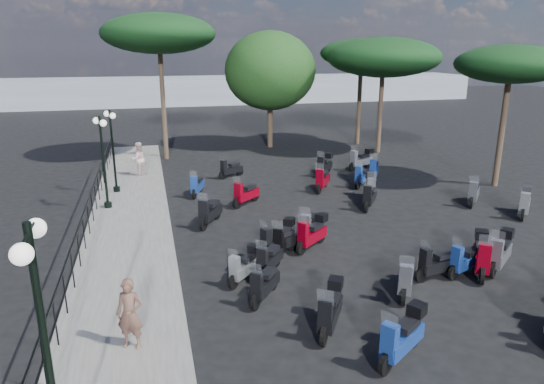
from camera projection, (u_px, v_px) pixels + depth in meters
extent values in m
plane|color=black|center=(321.00, 239.00, 16.89)|extent=(120.00, 120.00, 0.00)
cube|color=#625F5D|center=(129.00, 224.00, 18.10)|extent=(3.00, 30.00, 0.15)
cylinder|color=black|center=(43.00, 361.00, 9.17)|extent=(0.04, 0.04, 1.10)
cylinder|color=black|center=(56.00, 323.00, 10.45)|extent=(0.04, 0.04, 1.10)
cylinder|color=black|center=(65.00, 293.00, 11.72)|extent=(0.04, 0.04, 1.10)
cylinder|color=black|center=(72.00, 269.00, 12.99)|extent=(0.04, 0.04, 1.10)
cylinder|color=black|center=(79.00, 249.00, 14.26)|extent=(0.04, 0.04, 1.10)
cylinder|color=black|center=(84.00, 233.00, 15.53)|extent=(0.04, 0.04, 1.10)
cylinder|color=black|center=(88.00, 219.00, 16.80)|extent=(0.04, 0.04, 1.10)
cylinder|color=black|center=(92.00, 207.00, 18.07)|extent=(0.04, 0.04, 1.10)
cylinder|color=black|center=(95.00, 196.00, 19.34)|extent=(0.04, 0.04, 1.10)
cylinder|color=black|center=(98.00, 187.00, 20.61)|extent=(0.04, 0.04, 1.10)
cylinder|color=black|center=(101.00, 179.00, 21.88)|extent=(0.04, 0.04, 1.10)
cylinder|color=black|center=(103.00, 172.00, 23.15)|extent=(0.04, 0.04, 1.10)
cylinder|color=black|center=(105.00, 165.00, 24.42)|extent=(0.04, 0.04, 1.10)
cylinder|color=black|center=(107.00, 160.00, 25.69)|extent=(0.04, 0.04, 1.10)
cylinder|color=black|center=(109.00, 154.00, 26.96)|extent=(0.04, 0.04, 1.10)
cylinder|color=black|center=(110.00, 150.00, 28.23)|extent=(0.04, 0.04, 1.10)
cylinder|color=black|center=(112.00, 145.00, 29.50)|extent=(0.04, 0.04, 1.10)
cube|color=black|center=(89.00, 199.00, 17.28)|extent=(0.04, 26.00, 0.04)
cube|color=black|center=(90.00, 213.00, 17.43)|extent=(0.04, 26.00, 0.04)
cylinder|color=black|center=(47.00, 358.00, 6.83)|extent=(0.11, 0.11, 4.09)
cylinder|color=black|center=(28.00, 233.00, 6.29)|extent=(0.05, 0.92, 0.04)
sphere|color=white|center=(36.00, 228.00, 6.75)|extent=(0.29, 0.29, 0.29)
sphere|color=white|center=(22.00, 254.00, 5.90)|extent=(0.29, 0.29, 0.29)
cylinder|color=black|center=(108.00, 205.00, 19.72)|extent=(0.30, 0.30, 0.22)
cylinder|color=black|center=(104.00, 163.00, 19.22)|extent=(0.10, 0.10, 3.72)
cylinder|color=black|center=(99.00, 119.00, 18.73)|extent=(0.35, 0.79, 0.04)
sphere|color=white|center=(96.00, 121.00, 19.07)|extent=(0.26, 0.26, 0.26)
sphere|color=white|center=(103.00, 123.00, 18.43)|extent=(0.26, 0.26, 0.26)
cylinder|color=black|center=(117.00, 189.00, 21.92)|extent=(0.30, 0.30, 0.22)
cylinder|color=black|center=(113.00, 151.00, 21.43)|extent=(0.10, 0.10, 3.69)
cylinder|color=black|center=(109.00, 113.00, 20.94)|extent=(0.33, 0.79, 0.04)
sphere|color=white|center=(107.00, 114.00, 21.29)|extent=(0.26, 0.26, 0.26)
sphere|color=white|center=(113.00, 116.00, 20.64)|extent=(0.26, 0.26, 0.26)
imported|color=brown|center=(130.00, 314.00, 10.33)|extent=(0.68, 0.57, 1.59)
imported|color=beige|center=(138.00, 159.00, 24.52)|extent=(1.01, 0.91, 1.70)
cylinder|color=black|center=(324.00, 336.00, 10.77)|extent=(0.35, 0.48, 0.50)
cylinder|color=black|center=(334.00, 308.00, 11.91)|extent=(0.35, 0.48, 0.50)
cube|color=black|center=(330.00, 313.00, 11.33)|extent=(1.02, 1.33, 0.35)
cube|color=black|center=(332.00, 298.00, 11.41)|extent=(0.59, 0.69, 0.15)
cube|color=black|center=(325.00, 315.00, 10.71)|extent=(0.38, 0.36, 0.73)
plane|color=white|center=(325.00, 297.00, 10.52)|extent=(0.38, 0.28, 0.39)
cube|color=black|center=(336.00, 283.00, 11.74)|extent=(0.47, 0.47, 0.27)
cylinder|color=black|center=(234.00, 282.00, 13.33)|extent=(0.36, 0.37, 0.43)
cylinder|color=black|center=(254.00, 267.00, 14.22)|extent=(0.36, 0.37, 0.43)
cube|color=#9EA2A7|center=(245.00, 268.00, 13.77)|extent=(1.03, 1.05, 0.30)
cube|color=black|center=(248.00, 258.00, 13.82)|extent=(0.57, 0.57, 0.13)
cube|color=#9EA2A7|center=(235.00, 267.00, 13.27)|extent=(0.33, 0.33, 0.63)
plane|color=white|center=(233.00, 254.00, 13.11)|extent=(0.29, 0.29, 0.33)
cube|color=black|center=(254.00, 249.00, 14.07)|extent=(0.42, 0.42, 0.23)
cylinder|color=black|center=(261.00, 275.00, 13.71)|extent=(0.36, 0.43, 0.46)
cylinder|color=black|center=(277.00, 259.00, 14.73)|extent=(0.36, 0.43, 0.46)
cube|color=black|center=(270.00, 260.00, 14.21)|extent=(1.02, 1.19, 0.33)
cube|color=black|center=(272.00, 250.00, 14.28)|extent=(0.58, 0.63, 0.13)
cube|color=black|center=(262.00, 259.00, 13.65)|extent=(0.36, 0.34, 0.67)
plane|color=white|center=(261.00, 246.00, 13.48)|extent=(0.34, 0.28, 0.36)
cylinder|color=black|center=(264.00, 254.00, 15.07)|extent=(0.48, 0.31, 0.48)
cylinder|color=black|center=(292.00, 244.00, 15.82)|extent=(0.48, 0.31, 0.48)
cube|color=black|center=(280.00, 243.00, 15.43)|extent=(1.32, 0.89, 0.34)
cube|color=black|center=(284.00, 234.00, 15.45)|extent=(0.67, 0.54, 0.14)
cube|color=black|center=(266.00, 239.00, 14.99)|extent=(0.33, 0.37, 0.70)
plane|color=white|center=(264.00, 226.00, 14.82)|extent=(0.24, 0.38, 0.37)
cylinder|color=black|center=(203.00, 224.00, 17.57)|extent=(0.36, 0.50, 0.52)
cylinder|color=black|center=(217.00, 213.00, 18.77)|extent=(0.36, 0.50, 0.52)
cube|color=black|center=(211.00, 213.00, 18.17)|extent=(1.04, 1.40, 0.37)
cube|color=black|center=(212.00, 204.00, 18.25)|extent=(0.61, 0.72, 0.15)
cube|color=black|center=(204.00, 210.00, 17.51)|extent=(0.40, 0.37, 0.76)
plane|color=white|center=(202.00, 198.00, 17.31)|extent=(0.40, 0.28, 0.40)
cylinder|color=black|center=(194.00, 194.00, 21.28)|extent=(0.25, 0.47, 0.46)
cylinder|color=black|center=(201.00, 187.00, 22.37)|extent=(0.25, 0.47, 0.46)
cube|color=#1A3D93|center=(198.00, 186.00, 21.82)|extent=(0.75, 1.28, 0.33)
cube|color=black|center=(198.00, 180.00, 21.90)|extent=(0.47, 0.64, 0.13)
cube|color=#1A3D93|center=(194.00, 184.00, 21.22)|extent=(0.34, 0.30, 0.67)
plane|color=white|center=(193.00, 175.00, 21.04)|extent=(0.37, 0.20, 0.36)
cylinder|color=black|center=(386.00, 363.00, 9.82)|extent=(0.48, 0.37, 0.51)
cylinder|color=black|center=(414.00, 337.00, 10.73)|extent=(0.48, 0.37, 0.51)
cube|color=#1A3D93|center=(402.00, 341.00, 10.26)|extent=(1.33, 1.06, 0.36)
cube|color=black|center=(407.00, 325.00, 10.30)|extent=(0.70, 0.62, 0.15)
cube|color=#1A3D93|center=(390.00, 341.00, 9.74)|extent=(0.37, 0.39, 0.74)
plane|color=white|center=(390.00, 321.00, 9.56)|extent=(0.29, 0.38, 0.39)
cube|color=black|center=(417.00, 309.00, 10.55)|extent=(0.49, 0.48, 0.27)
cylinder|color=black|center=(404.00, 296.00, 12.48)|extent=(0.35, 0.47, 0.50)
cylinder|color=black|center=(407.00, 276.00, 13.60)|extent=(0.35, 0.47, 0.50)
cube|color=gray|center=(406.00, 279.00, 13.03)|extent=(1.02, 1.32, 0.35)
cube|color=black|center=(407.00, 266.00, 13.11)|extent=(0.59, 0.69, 0.14)
cube|color=gray|center=(405.00, 278.00, 12.42)|extent=(0.38, 0.36, 0.72)
plane|color=white|center=(407.00, 263.00, 12.23)|extent=(0.37, 0.28, 0.38)
cylinder|color=black|center=(277.00, 253.00, 15.12)|extent=(0.35, 0.45, 0.48)
cylinder|color=black|center=(289.00, 240.00, 16.19)|extent=(0.35, 0.45, 0.48)
cube|color=black|center=(284.00, 241.00, 15.65)|extent=(0.99, 1.26, 0.34)
cube|color=black|center=(285.00, 231.00, 15.72)|extent=(0.58, 0.66, 0.14)
cube|color=black|center=(278.00, 239.00, 15.06)|extent=(0.37, 0.35, 0.69)
plane|color=white|center=(278.00, 226.00, 14.88)|extent=(0.36, 0.27, 0.37)
cube|color=black|center=(289.00, 222.00, 16.03)|extent=(0.45, 0.46, 0.26)
cylinder|color=black|center=(304.00, 241.00, 16.06)|extent=(0.42, 0.47, 0.52)
cylinder|color=black|center=(318.00, 228.00, 17.18)|extent=(0.42, 0.47, 0.52)
cube|color=gray|center=(312.00, 228.00, 16.61)|extent=(1.18, 1.31, 0.37)
cube|color=black|center=(314.00, 218.00, 16.68)|extent=(0.66, 0.70, 0.15)
cube|color=gray|center=(305.00, 226.00, 15.99)|extent=(0.40, 0.39, 0.76)
plane|color=white|center=(305.00, 212.00, 15.79)|extent=(0.37, 0.33, 0.40)
cylinder|color=black|center=(237.00, 203.00, 20.00)|extent=(0.44, 0.40, 0.49)
cylinder|color=black|center=(255.00, 196.00, 20.98)|extent=(0.44, 0.40, 0.49)
cube|color=maroon|center=(247.00, 195.00, 20.48)|extent=(1.23, 1.15, 0.35)
cube|color=black|center=(249.00, 187.00, 20.54)|extent=(0.67, 0.64, 0.14)
cube|color=maroon|center=(238.00, 191.00, 19.93)|extent=(0.37, 0.38, 0.72)
plane|color=white|center=(237.00, 181.00, 19.75)|extent=(0.32, 0.35, 0.38)
cylinder|color=black|center=(223.00, 175.00, 24.46)|extent=(0.44, 0.30, 0.45)
cylinder|color=black|center=(240.00, 171.00, 25.20)|extent=(0.44, 0.30, 0.45)
cube|color=black|center=(232.00, 170.00, 24.81)|extent=(1.21, 0.88, 0.32)
cube|color=black|center=(234.00, 164.00, 24.84)|extent=(0.63, 0.52, 0.13)
cube|color=black|center=(224.00, 167.00, 24.38)|extent=(0.32, 0.35, 0.65)
plane|color=white|center=(222.00, 159.00, 24.23)|extent=(0.24, 0.35, 0.35)
cylinder|color=black|center=(422.00, 275.00, 13.69)|extent=(0.47, 0.19, 0.46)
cylinder|color=black|center=(451.00, 267.00, 14.19)|extent=(0.47, 0.19, 0.46)
cube|color=black|center=(439.00, 265.00, 13.91)|extent=(1.29, 0.59, 0.33)
cube|color=black|center=(444.00, 255.00, 13.90)|extent=(0.62, 0.41, 0.13)
cube|color=black|center=(425.00, 260.00, 13.60)|extent=(0.27, 0.33, 0.67)
plane|color=white|center=(425.00, 246.00, 13.45)|extent=(0.15, 0.37, 0.36)
cylinder|color=black|center=(454.00, 272.00, 13.85)|extent=(0.46, 0.26, 0.46)
cylinder|color=black|center=(477.00, 262.00, 14.50)|extent=(0.46, 0.26, 0.46)
cube|color=#1A3D93|center=(467.00, 261.00, 14.15)|extent=(1.27, 0.76, 0.32)
cube|color=black|center=(471.00, 252.00, 14.17)|extent=(0.64, 0.48, 0.13)
cube|color=#1A3D93|center=(457.00, 258.00, 13.77)|extent=(0.30, 0.34, 0.67)
plane|color=white|center=(457.00, 244.00, 13.61)|extent=(0.20, 0.37, 0.36)
cylinder|color=black|center=(301.00, 248.00, 15.53)|extent=(0.44, 0.40, 0.49)
cylinder|color=black|center=(321.00, 236.00, 16.49)|extent=(0.44, 0.40, 0.49)
cube|color=maroon|center=(312.00, 236.00, 16.00)|extent=(1.25, 1.12, 0.35)
cube|color=black|center=(315.00, 226.00, 16.05)|extent=(0.67, 0.63, 0.14)
cube|color=maroon|center=(303.00, 233.00, 15.46)|extent=(0.37, 0.38, 0.72)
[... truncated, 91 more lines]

